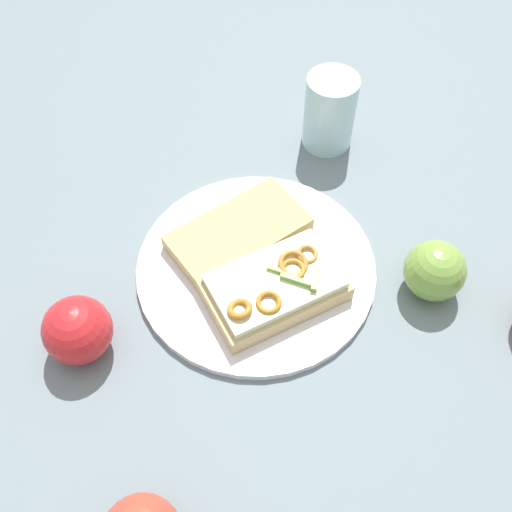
# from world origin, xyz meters

# --- Properties ---
(ground_plane) EXTENTS (2.00, 2.00, 0.00)m
(ground_plane) POSITION_xyz_m (0.00, 0.00, 0.00)
(ground_plane) COLOR slate
(ground_plane) RESTS_ON ground
(plate) EXTENTS (0.29, 0.29, 0.01)m
(plate) POSITION_xyz_m (0.00, 0.00, 0.01)
(plate) COLOR white
(plate) RESTS_ON ground_plane
(sandwich) EXTENTS (0.18, 0.13, 0.05)m
(sandwich) POSITION_xyz_m (-0.01, 0.05, 0.03)
(sandwich) COLOR tan
(sandwich) RESTS_ON plate
(bread_slice_side) EXTENTS (0.19, 0.15, 0.02)m
(bread_slice_side) POSITION_xyz_m (0.01, -0.05, 0.02)
(bread_slice_side) COLOR tan
(bread_slice_side) RESTS_ON plate
(apple_1) EXTENTS (0.10, 0.10, 0.07)m
(apple_1) POSITION_xyz_m (-0.20, 0.08, 0.04)
(apple_1) COLOR #7DA644
(apple_1) RESTS_ON ground_plane
(apple_3) EXTENTS (0.09, 0.09, 0.08)m
(apple_3) POSITION_xyz_m (0.21, 0.05, 0.04)
(apple_3) COLOR red
(apple_3) RESTS_ON ground_plane
(drinking_glass) EXTENTS (0.07, 0.07, 0.11)m
(drinking_glass) POSITION_xyz_m (-0.16, -0.19, 0.05)
(drinking_glass) COLOR silver
(drinking_glass) RESTS_ON ground_plane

